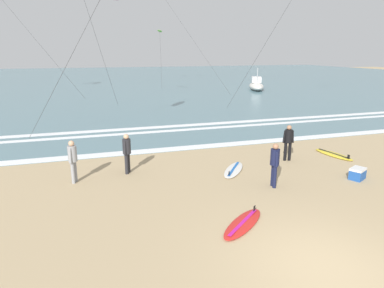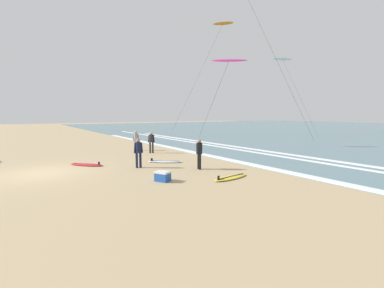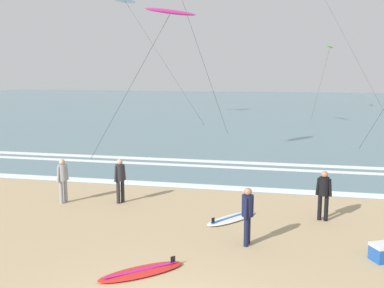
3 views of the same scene
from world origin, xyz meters
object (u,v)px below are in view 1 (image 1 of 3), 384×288
object	(u,v)px
surfboard_near_water	(334,154)
kite_lime_far_left	(160,31)
surfer_foreground_main	(288,139)
surfer_right_near	(275,161)
surfboard_left_pile	(234,170)
surfboard_foreground_flat	(243,223)
cooler_box	(357,174)
offshore_boat	(256,85)
surfer_left_near	(127,150)
surfer_background_far	(73,158)

from	to	relation	value
surfboard_near_water	kite_lime_far_left	bearing A→B (deg)	88.46
surfboard_near_water	kite_lime_far_left	xyz separation A→B (m)	(1.15, 42.68, 7.58)
surfer_foreground_main	surfer_right_near	size ratio (longest dim) A/B	1.00
surfer_foreground_main	surfboard_left_pile	bearing A→B (deg)	-168.78
surfboard_left_pile	surfboard_foreground_flat	distance (m)	4.49
surfer_right_near	surfer_foreground_main	bearing A→B (deg)	49.51
surfer_foreground_main	cooler_box	bearing A→B (deg)	-65.83
cooler_box	surfer_right_near	bearing A→B (deg)	175.23
surfer_right_near	kite_lime_far_left	xyz separation A→B (m)	(5.80, 45.22, 6.67)
surfer_right_near	cooler_box	distance (m)	3.51
kite_lime_far_left	offshore_boat	world-z (taller)	kite_lime_far_left
surfboard_foreground_flat	kite_lime_far_left	bearing A→B (deg)	80.37
surfer_left_near	offshore_boat	xyz separation A→B (m)	(19.01, 25.55, -0.40)
surfer_left_near	offshore_boat	size ratio (longest dim) A/B	0.29
surfboard_near_water	surfer_foreground_main	bearing A→B (deg)	-179.81
surfer_foreground_main	cooler_box	distance (m)	3.17
surfer_background_far	surfboard_left_pile	xyz separation A→B (m)	(6.12, -0.58, -0.91)
surfer_left_near	surfer_right_near	xyz separation A→B (m)	(4.79, -2.98, 0.00)
surfboard_foreground_flat	offshore_boat	size ratio (longest dim) A/B	0.36
surfboard_near_water	cooler_box	distance (m)	3.08
surfboard_foreground_flat	surfboard_near_water	xyz separation A→B (m)	(6.90, 4.77, 0.00)
surfboard_foreground_flat	kite_lime_far_left	xyz separation A→B (m)	(8.05, 47.45, 7.58)
surfboard_foreground_flat	surfer_background_far	bearing A→B (deg)	133.50
surfer_right_near	surfboard_foreground_flat	bearing A→B (deg)	-135.15
surfboard_near_water	surfer_right_near	bearing A→B (deg)	-151.41
surfboard_near_water	surfboard_left_pile	bearing A→B (deg)	-173.91
surfboard_left_pile	offshore_boat	world-z (taller)	offshore_boat
surfboard_left_pile	surfboard_near_water	distance (m)	5.35
surfboard_foreground_flat	surfer_foreground_main	bearing A→B (deg)	47.23
surfer_left_near	surfboard_near_water	distance (m)	9.50
surfer_foreground_main	offshore_boat	world-z (taller)	offshore_boat
surfboard_left_pile	offshore_boat	xyz separation A→B (m)	(14.88, 26.56, 0.51)
surfboard_foreground_flat	cooler_box	world-z (taller)	cooler_box
surfboard_left_pile	kite_lime_far_left	bearing A→B (deg)	81.50
surfer_left_near	cooler_box	bearing A→B (deg)	-21.66
surfer_background_far	kite_lime_far_left	distance (m)	44.98
surfboard_left_pile	cooler_box	size ratio (longest dim) A/B	2.73
surfer_foreground_main	surfer_left_near	distance (m)	6.96
surfer_left_near	surfer_right_near	distance (m)	5.64
surfboard_left_pile	offshore_boat	size ratio (longest dim) A/B	0.37
surfer_foreground_main	surfer_background_far	xyz separation A→B (m)	(-8.95, 0.02, 0.00)
surfboard_foreground_flat	surfboard_near_water	bearing A→B (deg)	34.66
surfer_foreground_main	surfer_left_near	bearing A→B (deg)	176.32
offshore_boat	cooler_box	distance (m)	30.77
surfer_right_near	kite_lime_far_left	size ratio (longest dim) A/B	0.12
surfer_left_near	kite_lime_far_left	world-z (taller)	kite_lime_far_left
surfboard_foreground_flat	offshore_boat	bearing A→B (deg)	61.84
surfboard_left_pile	surfboard_near_water	size ratio (longest dim) A/B	0.94
surfer_foreground_main	surfboard_near_water	size ratio (longest dim) A/B	0.74
surfer_left_near	surfboard_near_water	xyz separation A→B (m)	(9.44, -0.44, -0.91)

